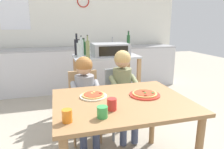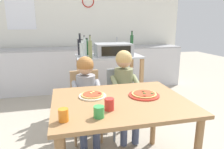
# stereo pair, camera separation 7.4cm
# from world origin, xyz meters

# --- Properties ---
(ground_plane) EXTENTS (12.27, 12.27, 0.00)m
(ground_plane) POSITION_xyz_m (0.00, 1.23, 0.00)
(ground_plane) COLOR #A89E8C
(back_wall_tiled) EXTENTS (4.60, 0.14, 2.70)m
(back_wall_tiled) POSITION_xyz_m (-0.00, 3.13, 1.35)
(back_wall_tiled) COLOR white
(back_wall_tiled) RESTS_ON ground
(kitchen_counter) EXTENTS (4.14, 0.60, 1.08)m
(kitchen_counter) POSITION_xyz_m (0.00, 2.72, 0.44)
(kitchen_counter) COLOR silver
(kitchen_counter) RESTS_ON ground
(kitchen_island_cart) EXTENTS (0.98, 0.54, 0.90)m
(kitchen_island_cart) POSITION_xyz_m (0.22, 1.41, 0.59)
(kitchen_island_cart) COLOR #B7BABF
(kitchen_island_cart) RESTS_ON ground
(toaster_oven) EXTENTS (0.54, 0.39, 0.18)m
(toaster_oven) POSITION_xyz_m (0.28, 1.41, 0.99)
(toaster_oven) COLOR #999BA0
(toaster_oven) RESTS_ON kitchen_island_cart
(bottle_tall_green_wine) EXTENTS (0.07, 0.07, 0.26)m
(bottle_tall_green_wine) POSITION_xyz_m (-0.09, 1.58, 1.01)
(bottle_tall_green_wine) COLOR #1E4723
(bottle_tall_green_wine) RESTS_ON kitchen_island_cart
(bottle_brown_beer) EXTENTS (0.07, 0.07, 0.32)m
(bottle_brown_beer) POSITION_xyz_m (-0.19, 1.60, 1.03)
(bottle_brown_beer) COLOR black
(bottle_brown_beer) RESTS_ON kitchen_island_cart
(bottle_dark_olive_oil) EXTENTS (0.07, 0.07, 0.25)m
(bottle_dark_olive_oil) POSITION_xyz_m (-0.18, 1.38, 1.01)
(bottle_dark_olive_oil) COLOR #ADB7B2
(bottle_dark_olive_oil) RESTS_ON kitchen_island_cart
(bottle_clear_vinegar) EXTENTS (0.05, 0.05, 0.32)m
(bottle_clear_vinegar) POSITION_xyz_m (-0.09, 1.21, 1.03)
(bottle_clear_vinegar) COLOR olive
(bottle_clear_vinegar) RESTS_ON kitchen_island_cart
(bottle_slim_sauce) EXTENTS (0.06, 0.06, 0.30)m
(bottle_slim_sauce) POSITION_xyz_m (-0.13, 1.50, 1.03)
(bottle_slim_sauce) COLOR #ADB7B2
(bottle_slim_sauce) RESTS_ON kitchen_island_cart
(bottle_squat_spirits) EXTENTS (0.05, 0.05, 0.36)m
(bottle_squat_spirits) POSITION_xyz_m (0.64, 1.59, 1.05)
(bottle_squat_spirits) COLOR #1E4723
(bottle_squat_spirits) RESTS_ON kitchen_island_cart
(dining_table) EXTENTS (1.14, 0.90, 0.74)m
(dining_table) POSITION_xyz_m (0.00, 0.00, 0.63)
(dining_table) COLOR olive
(dining_table) RESTS_ON ground
(dining_chair_left) EXTENTS (0.36, 0.36, 0.81)m
(dining_chair_left) POSITION_xyz_m (-0.22, 0.74, 0.48)
(dining_chair_left) COLOR tan
(dining_chair_left) RESTS_ON ground
(dining_chair_right) EXTENTS (0.36, 0.36, 0.81)m
(dining_chair_right) POSITION_xyz_m (0.24, 0.75, 0.48)
(dining_chair_right) COLOR gray
(dining_chair_right) RESTS_ON ground
(child_in_grey_shirt) EXTENTS (0.32, 0.42, 1.00)m
(child_in_grey_shirt) POSITION_xyz_m (-0.22, 0.62, 0.65)
(child_in_grey_shirt) COLOR #424C6B
(child_in_grey_shirt) RESTS_ON ground
(child_in_olive_shirt) EXTENTS (0.32, 0.42, 1.05)m
(child_in_olive_shirt) POSITION_xyz_m (0.24, 0.63, 0.68)
(child_in_olive_shirt) COLOR #424C6B
(child_in_olive_shirt) RESTS_ON ground
(pizza_plate_cream) EXTENTS (0.24, 0.24, 0.03)m
(pizza_plate_cream) POSITION_xyz_m (-0.22, 0.14, 0.75)
(pizza_plate_cream) COLOR beige
(pizza_plate_cream) RESTS_ON dining_table
(pizza_plate_red_rimmed) EXTENTS (0.28, 0.28, 0.03)m
(pizza_plate_red_rimmed) POSITION_xyz_m (0.24, 0.05, 0.75)
(pizza_plate_red_rimmed) COLOR red
(pizza_plate_red_rimmed) RESTS_ON dining_table
(drinking_cup_red) EXTENTS (0.07, 0.07, 0.09)m
(drinking_cup_red) POSITION_xyz_m (-0.14, -0.18, 0.78)
(drinking_cup_red) COLOR red
(drinking_cup_red) RESTS_ON dining_table
(drinking_cup_orange) EXTENTS (0.07, 0.07, 0.09)m
(drinking_cup_orange) POSITION_xyz_m (-0.47, -0.28, 0.78)
(drinking_cup_orange) COLOR orange
(drinking_cup_orange) RESTS_ON dining_table
(drinking_cup_green) EXTENTS (0.08, 0.08, 0.08)m
(drinking_cup_green) POSITION_xyz_m (-0.23, -0.28, 0.78)
(drinking_cup_green) COLOR green
(drinking_cup_green) RESTS_ON dining_table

